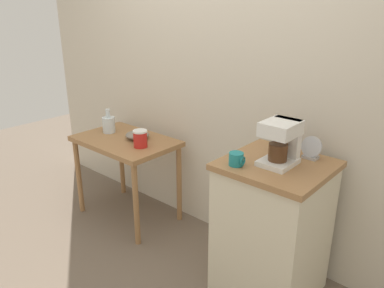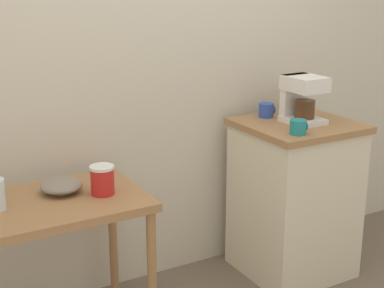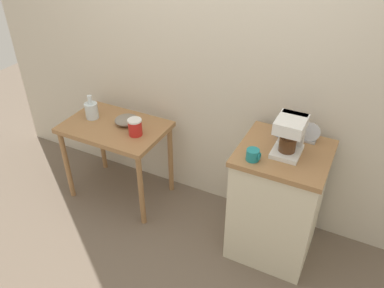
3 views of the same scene
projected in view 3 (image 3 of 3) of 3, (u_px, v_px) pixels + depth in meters
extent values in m
plane|color=#6B5B4C|center=(190.00, 212.00, 3.38)|extent=(8.00, 8.00, 0.00)
cube|color=beige|center=(224.00, 45.00, 2.82)|extent=(4.40, 0.10, 2.80)
cube|color=#9E7044|center=(115.00, 127.00, 3.21)|extent=(0.85, 0.56, 0.04)
cylinder|color=#9E7044|center=(67.00, 165.00, 3.37)|extent=(0.04, 0.04, 0.68)
cylinder|color=#9E7044|center=(141.00, 191.00, 3.09)|extent=(0.04, 0.04, 0.68)
cylinder|color=#9E7044|center=(101.00, 138.00, 3.73)|extent=(0.04, 0.04, 0.68)
cylinder|color=#9E7044|center=(171.00, 160.00, 3.44)|extent=(0.04, 0.04, 0.68)
cube|color=beige|center=(276.00, 204.00, 2.83)|extent=(0.57, 0.55, 0.87)
cube|color=#9E7044|center=(285.00, 153.00, 2.58)|extent=(0.60, 0.58, 0.04)
cylinder|color=gray|center=(127.00, 123.00, 3.22)|extent=(0.09, 0.09, 0.01)
ellipsoid|color=gray|center=(127.00, 120.00, 3.20)|extent=(0.20, 0.20, 0.05)
cylinder|color=silver|center=(92.00, 111.00, 3.26)|extent=(0.11, 0.11, 0.14)
cylinder|color=silver|center=(90.00, 100.00, 3.20)|extent=(0.04, 0.04, 0.07)
cylinder|color=red|center=(135.00, 128.00, 3.04)|extent=(0.11, 0.11, 0.12)
cylinder|color=white|center=(134.00, 120.00, 3.01)|extent=(0.11, 0.11, 0.01)
cube|color=white|center=(287.00, 151.00, 2.54)|extent=(0.18, 0.22, 0.03)
cube|color=white|center=(292.00, 130.00, 2.53)|extent=(0.16, 0.05, 0.26)
cube|color=white|center=(291.00, 124.00, 2.42)|extent=(0.18, 0.22, 0.08)
cylinder|color=#4C2D19|center=(288.00, 144.00, 2.49)|extent=(0.11, 0.11, 0.10)
cylinder|color=teal|center=(253.00, 155.00, 2.46)|extent=(0.08, 0.08, 0.08)
torus|color=teal|center=(259.00, 157.00, 2.45)|extent=(0.01, 0.05, 0.05)
cylinder|color=#2D4CAD|center=(281.00, 130.00, 2.71)|extent=(0.08, 0.08, 0.08)
torus|color=#2D4CAD|center=(288.00, 131.00, 2.70)|extent=(0.01, 0.06, 0.06)
cube|color=#B2B5BA|center=(309.00, 140.00, 2.66)|extent=(0.09, 0.06, 0.02)
cylinder|color=#B2B5BA|center=(311.00, 132.00, 2.62)|extent=(0.13, 0.05, 0.12)
cylinder|color=black|center=(311.00, 132.00, 2.62)|extent=(0.11, 0.04, 0.10)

